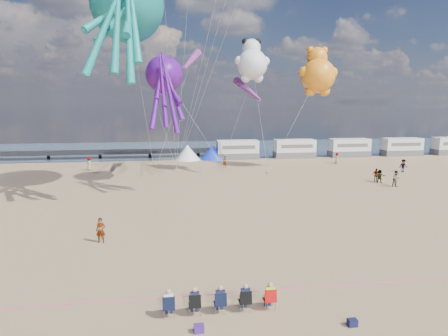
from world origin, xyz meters
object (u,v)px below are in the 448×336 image
Objects in this scene: sandbag_e at (176,169)px; windsock_mid at (248,90)px; sandbag_c at (268,173)px; beachgoer_3 at (376,175)px; windsock_right at (156,104)px; motorhome_0 at (237,150)px; cooler_purple at (199,328)px; beachgoer_6 at (337,158)px; cooler_navy at (352,323)px; beachgoer_5 at (225,162)px; kite_octopus_teal at (127,5)px; tent_white at (188,152)px; sandbag_a at (155,173)px; standing_person at (101,230)px; tent_blue at (213,152)px; windsock_left at (191,60)px; kite_octopus_purple at (164,74)px; kite_teddy_orange at (318,76)px; sandbag_b at (225,170)px; motorhome_3 at (402,147)px; beachgoer_1 at (396,179)px; motorhome_2 at (349,148)px; spectator_row at (220,298)px; beachgoer_4 at (380,176)px; sandbag_d at (221,168)px; beachgoer_2 at (403,166)px; kite_panda at (252,65)px.

windsock_mid reaches higher than sandbag_e.
sandbag_c and sandbag_e have the same top height.
beachgoer_3 is 26.49m from windsock_right.
cooler_purple is (-10.25, -48.04, -1.34)m from motorhome_0.
cooler_purple is 0.25× the size of beachgoer_6.
cooler_navy is 0.07× the size of windsock_right.
sandbag_e is (-6.75, -1.48, -0.71)m from beachgoer_5.
tent_white is at bearing 93.45° from kite_octopus_teal.
cooler_navy is 37.46m from sandbag_a.
tent_blue is at bearing 75.67° from standing_person.
standing_person is 0.22× the size of windsock_left.
sandbag_a is at bearing -59.64° from beachgoer_6.
standing_person is at bearing -121.63° from kite_octopus_purple.
beachgoer_5 is 0.21× the size of kite_teddy_orange.
cooler_purple reaches higher than sandbag_b.
motorhome_3 is 3.73× the size of beachgoer_1.
beachgoer_3 is at bearing 22.36° from kite_octopus_teal.
motorhome_2 is at bearing 64.62° from cooler_navy.
beachgoer_1 is at bearing 45.88° from spectator_row.
tent_white is 18.02m from windsock_mid.
motorhome_0 is at bearing 58.25° from windsock_right.
beachgoer_3 is at bearing -4.76° from windsock_right.
beachgoer_4 is at bearing -126.92° from motorhome_3.
beachgoer_4 reaches higher than cooler_purple.
cooler_purple is 12.45m from standing_person.
sandbag_a and sandbag_e have the same top height.
kite_octopus_teal is at bearing -135.93° from sandbag_b.
kite_octopus_purple reaches higher than kite_teddy_orange.
motorhome_2 is 24.44m from beachgoer_1.
motorhome_2 is 4.12× the size of beachgoer_6.
cooler_navy is (-32.51, -48.51, -1.35)m from motorhome_3.
beachgoer_6 is at bearing 48.14° from kite_teddy_orange.
cooler_purple is 37.88m from sandbag_b.
beachgoer_1 is 1.18× the size of beachgoer_4.
sandbag_d is (0.05, 39.38, -0.04)m from cooler_navy.
beachgoer_2 is 0.27× the size of kite_panda.
beachgoer_3 is 3.12× the size of sandbag_d.
kite_teddy_orange reaches higher than windsock_right.
standing_person is at bearing -127.45° from kite_panda.
beachgoer_3 is at bearing 13.88° from beachgoer_6.
windsock_left is (-7.40, 0.43, 0.41)m from kite_panda.
motorhome_0 reaches higher than sandbag_b.
tent_blue is 0.52× the size of kite_teddy_orange.
standing_person is at bearing 135.09° from cooler_navy.
spectator_row is at bearing -96.39° from tent_blue.
cooler_purple is at bearing -132.47° from beachgoer_2.
kite_panda reaches higher than windsock_mid.
motorhome_2 is at bearing 53.26° from kite_octopus_teal.
cooler_navy reaches higher than sandbag_a.
kite_teddy_orange is at bearing 160.65° from beachgoer_2.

